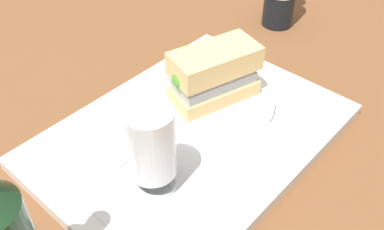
# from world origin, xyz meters

# --- Properties ---
(ground_plane) EXTENTS (3.00, 3.00, 0.00)m
(ground_plane) POSITION_xyz_m (0.00, 0.00, 0.00)
(ground_plane) COLOR brown
(tray) EXTENTS (0.44, 0.32, 0.02)m
(tray) POSITION_xyz_m (0.00, 0.00, 0.01)
(tray) COLOR silver
(tray) RESTS_ON ground_plane
(placemat) EXTENTS (0.38, 0.27, 0.00)m
(placemat) POSITION_xyz_m (0.00, 0.00, 0.02)
(placemat) COLOR silver
(placemat) RESTS_ON tray
(plate) EXTENTS (0.19, 0.19, 0.01)m
(plate) POSITION_xyz_m (-0.07, -0.02, 0.03)
(plate) COLOR white
(plate) RESTS_ON placemat
(sandwich) EXTENTS (0.14, 0.10, 0.08)m
(sandwich) POSITION_xyz_m (-0.06, -0.02, 0.08)
(sandwich) COLOR tan
(sandwich) RESTS_ON plate
(beer_glass) EXTENTS (0.06, 0.06, 0.12)m
(beer_glass) POSITION_xyz_m (0.11, 0.03, 0.09)
(beer_glass) COLOR silver
(beer_glass) RESTS_ON placemat
(napkin_folded) EXTENTS (0.09, 0.07, 0.01)m
(napkin_folded) POSITION_xyz_m (0.08, -0.05, 0.02)
(napkin_folded) COLOR white
(napkin_folded) RESTS_ON placemat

